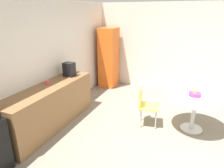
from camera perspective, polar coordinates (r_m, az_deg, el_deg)
The scene contains 10 objects.
ground_plane at distance 4.03m, azimuth 18.81°, elevation -16.80°, with size 6.00×6.00×0.00m, color gray.
wall_back at distance 4.60m, azimuth -19.35°, elevation 5.66°, with size 6.00×0.10×2.60m, color silver.
wall_side_right at distance 6.37m, azimuth 22.58°, elevation 8.92°, with size 0.10×6.00×2.60m, color silver.
counter_block at distance 4.48m, azimuth -16.83°, elevation -6.00°, with size 2.35×0.60×0.90m, color brown.
locker_cabinet at distance 6.54m, azimuth -0.93°, elevation 7.36°, with size 0.60×0.50×1.86m, color orange.
round_table at distance 4.39m, azimuth 22.28°, elevation -4.82°, with size 1.15×1.15×0.75m.
chair_yellow at distance 4.35m, azimuth 9.14°, elevation -5.08°, with size 0.49×0.49×0.83m.
fruit_bowl at distance 4.35m, azimuth 22.26°, elevation -2.56°, with size 0.25×0.25×0.11m.
mug_white at distance 4.41m, azimuth -17.67°, elevation 0.49°, with size 0.13×0.08×0.09m.
coffee_maker at distance 4.83m, azimuth -11.93°, elevation 4.03°, with size 0.20×0.24×0.32m, color black.
Camera 1 is at (-3.29, -0.05, 2.33)m, focal length 32.55 mm.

